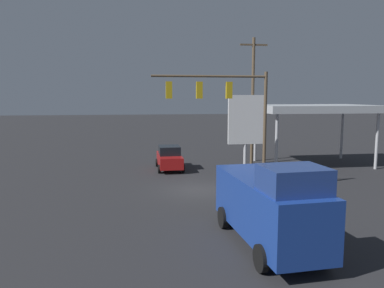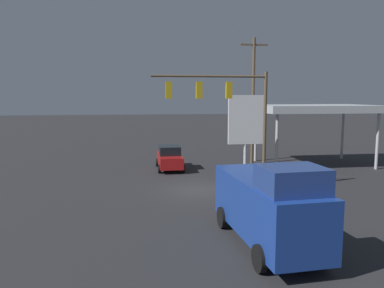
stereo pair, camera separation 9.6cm
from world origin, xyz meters
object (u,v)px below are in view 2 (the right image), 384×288
(price_sign, at_px, (246,122))
(sedan_far, at_px, (170,158))
(traffic_signal_assembly, at_px, (225,103))
(delivery_truck, at_px, (268,205))
(fire_hydrant, at_px, (273,195))
(utility_pole, at_px, (253,99))

(price_sign, xyz_separation_m, sedan_far, (5.25, -3.76, -3.14))
(traffic_signal_assembly, bearing_deg, sedan_far, -71.04)
(delivery_truck, bearing_deg, price_sign, 163.92)
(delivery_truck, bearing_deg, traffic_signal_assembly, 174.92)
(price_sign, bearing_deg, traffic_signal_assembly, 58.22)
(delivery_truck, xyz_separation_m, fire_hydrant, (-2.41, -5.86, -1.26))
(utility_pole, height_order, delivery_truck, utility_pole)
(traffic_signal_assembly, distance_m, sedan_far, 9.49)
(sedan_far, bearing_deg, utility_pole, 99.71)
(utility_pole, xyz_separation_m, delivery_truck, (4.85, 17.66, -4.03))
(traffic_signal_assembly, xyz_separation_m, price_sign, (-2.55, -4.11, -1.42))
(fire_hydrant, bearing_deg, sedan_far, -64.78)
(price_sign, bearing_deg, sedan_far, -35.62)
(fire_hydrant, bearing_deg, utility_pole, -101.68)
(utility_pole, xyz_separation_m, fire_hydrant, (2.44, 11.80, -5.29))
(traffic_signal_assembly, height_order, delivery_truck, traffic_signal_assembly)
(sedan_far, relative_size, fire_hydrant, 5.02)
(sedan_far, bearing_deg, price_sign, 53.85)
(traffic_signal_assembly, relative_size, delivery_truck, 1.07)
(delivery_truck, height_order, sedan_far, delivery_truck)
(fire_hydrant, bearing_deg, traffic_signal_assembly, -49.37)
(traffic_signal_assembly, relative_size, fire_hydrant, 8.43)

